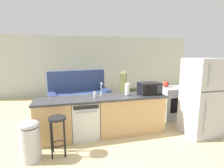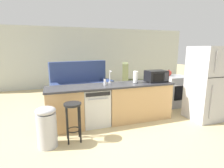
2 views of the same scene
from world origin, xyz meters
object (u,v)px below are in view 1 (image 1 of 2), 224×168
at_px(couch, 79,96).
at_px(armchair, 129,96).
at_px(paper_towel_roll, 127,89).
at_px(dishwasher, 85,119).
at_px(bar_stool, 58,128).
at_px(stove_range, 172,102).
at_px(refrigerator, 202,97).
at_px(kettle, 166,84).
at_px(microwave, 149,88).
at_px(soap_bottle, 95,94).
at_px(trash_bin, 30,140).

bearing_deg(couch, armchair, -8.23).
height_order(paper_towel_roll, couch, couch).
relative_size(dishwasher, bar_stool, 1.14).
distance_m(stove_range, armchair, 1.67).
xyz_separation_m(refrigerator, couch, (-2.57, 2.82, -0.49)).
distance_m(dishwasher, bar_stool, 0.84).
relative_size(kettle, couch, 0.10).
height_order(dishwasher, microwave, microwave).
xyz_separation_m(paper_towel_roll, soap_bottle, (-0.78, -0.05, -0.07)).
bearing_deg(dishwasher, couch, 89.24).
xyz_separation_m(dishwasher, paper_towel_roll, (1.01, 0.03, 0.62)).
bearing_deg(dishwasher, bar_stool, -132.76).
bearing_deg(kettle, dishwasher, -164.42).
relative_size(refrigerator, soap_bottle, 10.03).
bearing_deg(soap_bottle, armchair, 52.30).
relative_size(refrigerator, armchair, 1.47).
xyz_separation_m(stove_range, paper_towel_roll, (-1.59, -0.52, 0.59)).
height_order(soap_bottle, trash_bin, soap_bottle).
bearing_deg(dishwasher, trash_bin, -147.13).
height_order(dishwasher, refrigerator, refrigerator).
distance_m(soap_bottle, couch, 2.36).
bearing_deg(bar_stool, couch, 78.36).
height_order(stove_range, bar_stool, stove_range).
height_order(refrigerator, armchair, refrigerator).
height_order(kettle, armchair, armchair).
distance_m(trash_bin, armchair, 3.89).
distance_m(refrigerator, kettle, 1.24).
xyz_separation_m(microwave, trash_bin, (-2.58, -0.66, -0.66)).
distance_m(paper_towel_roll, couch, 2.52).
xyz_separation_m(paper_towel_roll, trash_bin, (-2.03, -0.69, -0.66)).
relative_size(stove_range, couch, 0.42).
height_order(microwave, paper_towel_roll, paper_towel_roll).
relative_size(kettle, armchair, 0.17).
distance_m(paper_towel_roll, soap_bottle, 0.78).
distance_m(microwave, kettle, 1.11).
bearing_deg(soap_bottle, refrigerator, -12.64).
bearing_deg(refrigerator, microwave, 152.22).
height_order(bar_stool, trash_bin, same).
bearing_deg(refrigerator, couch, 132.39).
relative_size(dishwasher, couch, 0.40).
bearing_deg(kettle, microwave, -142.14).
bearing_deg(armchair, trash_bin, -136.53).
xyz_separation_m(kettle, bar_stool, (-3.00, -1.29, -0.45)).
distance_m(dishwasher, trash_bin, 1.22).
bearing_deg(trash_bin, bar_stool, 6.74).
height_order(microwave, kettle, microwave).
distance_m(dishwasher, soap_bottle, 0.60).
bearing_deg(microwave, trash_bin, -165.65).
bearing_deg(soap_bottle, paper_towel_roll, 3.34).
relative_size(dishwasher, armchair, 0.70).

